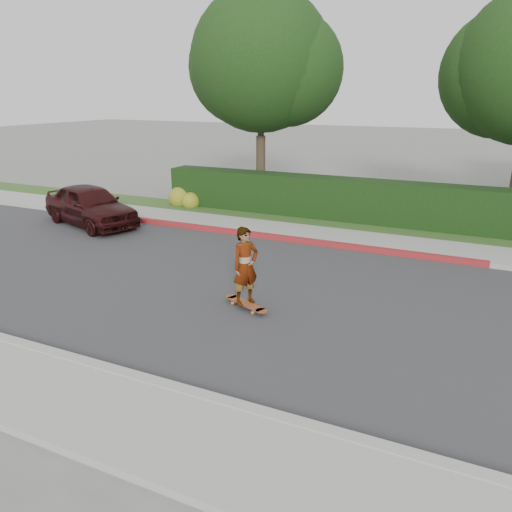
# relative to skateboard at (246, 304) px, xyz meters

# --- Properties ---
(ground) EXTENTS (120.00, 120.00, 0.00)m
(ground) POSITION_rel_skateboard_xyz_m (3.53, 0.87, -0.11)
(ground) COLOR slate
(ground) RESTS_ON ground
(road) EXTENTS (60.00, 8.00, 0.01)m
(road) POSITION_rel_skateboard_xyz_m (3.53, 0.87, -0.10)
(road) COLOR #2D2D30
(road) RESTS_ON ground
(curb_near) EXTENTS (60.00, 0.20, 0.15)m
(curb_near) POSITION_rel_skateboard_xyz_m (3.53, -3.23, -0.03)
(curb_near) COLOR #9E9E99
(curb_near) RESTS_ON ground
(sidewalk_near) EXTENTS (60.00, 1.60, 0.12)m
(sidewalk_near) POSITION_rel_skateboard_xyz_m (3.53, -4.13, -0.05)
(sidewalk_near) COLOR gray
(sidewalk_near) RESTS_ON ground
(curb_far) EXTENTS (60.00, 0.20, 0.15)m
(curb_far) POSITION_rel_skateboard_xyz_m (3.53, 4.97, -0.03)
(curb_far) COLOR #9E9E99
(curb_far) RESTS_ON ground
(curb_red_section) EXTENTS (12.00, 0.21, 0.15)m
(curb_red_section) POSITION_rel_skateboard_xyz_m (-1.47, 4.97, -0.03)
(curb_red_section) COLOR maroon
(curb_red_section) RESTS_ON ground
(sidewalk_far) EXTENTS (60.00, 1.60, 0.12)m
(sidewalk_far) POSITION_rel_skateboard_xyz_m (3.53, 5.87, -0.05)
(sidewalk_far) COLOR gray
(sidewalk_far) RESTS_ON ground
(planting_strip) EXTENTS (60.00, 1.60, 0.10)m
(planting_strip) POSITION_rel_skateboard_xyz_m (3.53, 7.47, -0.06)
(planting_strip) COLOR #2D4C1E
(planting_strip) RESTS_ON ground
(hedge) EXTENTS (15.00, 1.00, 1.50)m
(hedge) POSITION_rel_skateboard_xyz_m (0.53, 8.07, 0.64)
(hedge) COLOR black
(hedge) RESTS_ON ground
(flowering_shrub) EXTENTS (1.40, 1.00, 0.90)m
(flowering_shrub) POSITION_rel_skateboard_xyz_m (-6.48, 7.61, 0.23)
(flowering_shrub) COLOR #2D4C19
(flowering_shrub) RESTS_ON ground
(tree_left) EXTENTS (5.99, 5.21, 8.00)m
(tree_left) POSITION_rel_skateboard_xyz_m (-3.98, 9.56, 5.16)
(tree_left) COLOR #33261C
(tree_left) RESTS_ON ground
(skateboard) EXTENTS (1.21, 0.70, 0.11)m
(skateboard) POSITION_rel_skateboard_xyz_m (0.00, 0.00, 0.00)
(skateboard) COLOR #CF8039
(skateboard) RESTS_ON ground
(skateboarder) EXTENTS (0.63, 0.71, 1.62)m
(skateboarder) POSITION_rel_skateboard_xyz_m (0.00, 0.00, 0.83)
(skateboarder) COLOR white
(skateboarder) RESTS_ON skateboard
(car_maroon) EXTENTS (4.35, 2.84, 1.38)m
(car_maroon) POSITION_rel_skateboard_xyz_m (-7.78, 3.96, 0.58)
(car_maroon) COLOR black
(car_maroon) RESTS_ON ground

